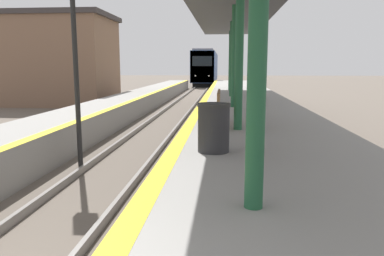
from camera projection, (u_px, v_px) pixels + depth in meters
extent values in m
cube|color=black|center=(206.00, 82.00, 51.52)|extent=(2.37, 15.92, 0.55)
cube|color=#33518C|center=(206.00, 67.00, 51.18)|extent=(2.79, 17.69, 3.69)
cube|color=red|center=(202.00, 67.00, 42.56)|extent=(2.73, 0.16, 3.61)
cube|color=black|center=(202.00, 61.00, 42.40)|extent=(2.23, 0.06, 1.11)
cube|color=slate|center=(206.00, 52.00, 50.85)|extent=(2.37, 16.80, 0.24)
sphere|color=white|center=(195.00, 76.00, 42.73)|extent=(0.18, 0.18, 0.18)
sphere|color=white|center=(209.00, 76.00, 42.60)|extent=(0.18, 0.18, 0.18)
cylinder|color=black|center=(77.00, 83.00, 9.03)|extent=(0.12, 0.12, 4.15)
cylinder|color=#1E5133|center=(258.00, 33.00, 3.89)|extent=(0.21, 0.21, 3.82)
cylinder|color=#1E5133|center=(239.00, 52.00, 9.05)|extent=(0.21, 0.21, 3.82)
cylinder|color=#1E5133|center=(234.00, 57.00, 14.20)|extent=(0.21, 0.21, 3.82)
cylinder|color=#1E5133|center=(232.00, 59.00, 19.35)|extent=(0.21, 0.21, 3.82)
cylinder|color=#1E5133|center=(230.00, 61.00, 24.50)|extent=(0.21, 0.21, 3.82)
cube|color=#3F3F44|center=(235.00, 2.00, 13.87)|extent=(3.61, 26.21, 0.20)
cylinder|color=#262628|center=(214.00, 129.00, 6.87)|extent=(0.58, 0.58, 0.84)
cylinder|color=#262626|center=(214.00, 105.00, 6.80)|extent=(0.61, 0.61, 0.06)
cube|color=brown|center=(211.00, 109.00, 9.99)|extent=(0.44, 1.82, 0.08)
cube|color=brown|center=(219.00, 99.00, 9.93)|extent=(0.06, 1.82, 0.44)
cube|color=#262628|center=(210.00, 122.00, 9.31)|extent=(0.35, 0.08, 0.40)
cube|color=#262628|center=(212.00, 114.00, 10.74)|extent=(0.35, 0.08, 0.40)
cube|color=brown|center=(48.00, 62.00, 24.39)|extent=(8.19, 5.09, 5.46)
cube|color=#383333|center=(45.00, 17.00, 23.92)|extent=(8.60, 5.34, 0.30)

